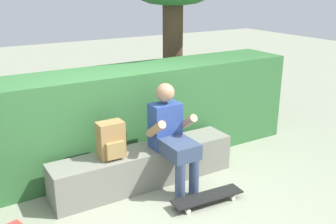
{
  "coord_description": "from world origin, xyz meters",
  "views": [
    {
      "loc": [
        -1.87,
        -3.19,
        2.24
      ],
      "look_at": [
        0.28,
        0.38,
        0.84
      ],
      "focal_mm": 41.6,
      "sensor_mm": 36.0,
      "label": 1
    }
  ],
  "objects": [
    {
      "name": "ground_plane",
      "position": [
        0.0,
        0.0,
        0.0
      ],
      "size": [
        24.0,
        24.0,
        0.0
      ],
      "primitive_type": "plane",
      "color": "gray"
    },
    {
      "name": "hedge_row",
      "position": [
        0.09,
        1.1,
        0.61
      ],
      "size": [
        4.74,
        0.75,
        1.22
      ],
      "color": "#346C37",
      "rests_on": "ground"
    },
    {
      "name": "bench_main",
      "position": [
        0.0,
        0.42,
        0.22
      ],
      "size": [
        2.18,
        0.41,
        0.44
      ],
      "color": "gray",
      "rests_on": "ground"
    },
    {
      "name": "backpack_on_bench",
      "position": [
        -0.4,
        0.41,
        0.63
      ],
      "size": [
        0.28,
        0.23,
        0.4
      ],
      "color": "#A37A47",
      "rests_on": "bench_main"
    },
    {
      "name": "person_skater",
      "position": [
        0.24,
        0.22,
        0.64
      ],
      "size": [
        0.49,
        0.62,
        1.19
      ],
      "color": "#2D4793",
      "rests_on": "ground"
    },
    {
      "name": "skateboard_near_person",
      "position": [
        0.36,
        -0.31,
        0.07
      ],
      "size": [
        0.81,
        0.25,
        0.09
      ],
      "color": "black",
      "rests_on": "ground"
    }
  ]
}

